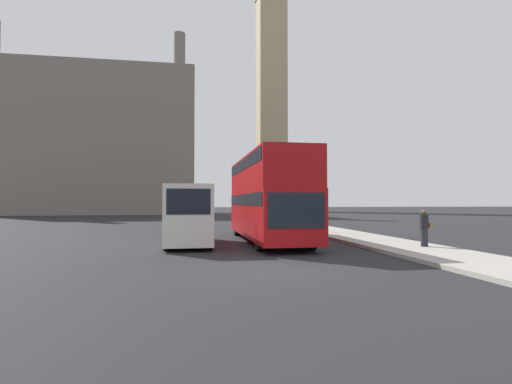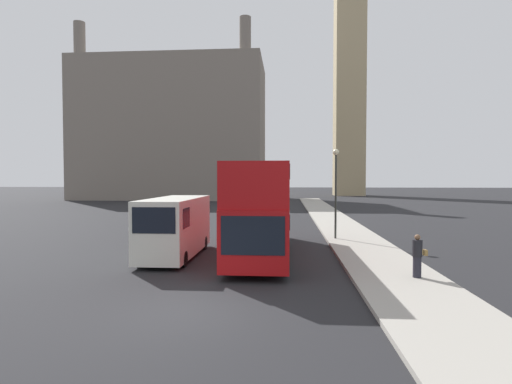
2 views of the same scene
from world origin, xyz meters
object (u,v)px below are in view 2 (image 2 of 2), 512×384
clock_tower (350,31)px  pedestrian (418,256)px  red_double_decker_bus (262,205)px  white_van (175,226)px  street_lamp (336,179)px

clock_tower → pedestrian: clock_tower is taller
red_double_decker_bus → white_van: 4.26m
white_van → street_lamp: street_lamp is taller
street_lamp → white_van: bearing=-145.4°
clock_tower → street_lamp: size_ratio=12.95×
red_double_decker_bus → clock_tower: bearing=77.9°
red_double_decker_bus → street_lamp: (4.06, 4.51, 1.24)m
clock_tower → white_van: (-18.47, -68.50, -33.44)m
clock_tower → red_double_decker_bus: size_ratio=6.14×
white_van → street_lamp: size_ratio=1.17×
pedestrian → street_lamp: 9.73m
clock_tower → street_lamp: bearing=-99.4°
clock_tower → pedestrian: 80.17m
red_double_decker_bus → street_lamp: size_ratio=2.11×
pedestrian → street_lamp: street_lamp is taller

